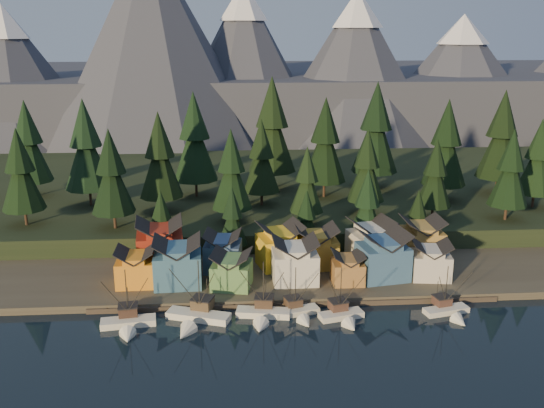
{
  "coord_description": "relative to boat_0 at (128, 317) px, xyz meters",
  "views": [
    {
      "loc": [
        -12.08,
        -91.61,
        52.48
      ],
      "look_at": [
        -3.64,
        30.0,
        16.54
      ],
      "focal_mm": 40.0,
      "sensor_mm": 36.0,
      "label": 1
    }
  ],
  "objects": [
    {
      "name": "house_front_2",
      "position": [
        18.82,
        13.53,
        3.2
      ],
      "size": [
        8.99,
        9.03,
        7.53
      ],
      "rotation": [
        0.0,
        0.0,
        -0.19
      ],
      "color": "#558548",
      "rests_on": "shore_strip"
    },
    {
      "name": "tree_hill_0",
      "position": [
        -30.81,
        43.38,
        16.78
      ],
      "size": [
        10.24,
        10.24,
        23.86
      ],
      "color": "#332319",
      "rests_on": "hillside"
    },
    {
      "name": "house_back_1",
      "position": [
        16.98,
        22.5,
        3.76
      ],
      "size": [
        8.55,
        8.63,
        8.6
      ],
      "rotation": [
        0.0,
        0.0,
        -0.12
      ],
      "color": "#354F7E",
      "rests_on": "shore_strip"
    },
    {
      "name": "tree_hill_7",
      "position": [
        37.19,
        39.38,
        14.27
      ],
      "size": [
        8.27,
        8.27,
        19.27
      ],
      "color": "#332319",
      "rests_on": "hillside"
    },
    {
      "name": "house_front_0",
      "position": [
        -0.6,
        16.08,
        3.35
      ],
      "size": [
        7.93,
        7.5,
        7.81
      ],
      "rotation": [
        0.0,
        0.0,
        0.02
      ],
      "color": "orange",
      "rests_on": "shore_strip"
    },
    {
      "name": "tree_hill_4",
      "position": [
        9.19,
        66.38,
        19.93
      ],
      "size": [
        12.71,
        12.71,
        29.61
      ],
      "color": "#332319",
      "rests_on": "hillside"
    },
    {
      "name": "house_front_1",
      "position": [
        7.88,
        15.62,
        4.4
      ],
      "size": [
        9.84,
        9.48,
        9.81
      ],
      "rotation": [
        0.0,
        0.0,
        0.04
      ],
      "color": "#366281",
      "rests_on": "shore_strip"
    },
    {
      "name": "tree_hill_14",
      "position": [
        95.19,
        63.38,
        19.98
      ],
      "size": [
        12.75,
        12.75,
        29.7
      ],
      "color": "#332319",
      "rests_on": "hillside"
    },
    {
      "name": "ground",
      "position": [
        31.19,
        -8.62,
        -2.26
      ],
      "size": [
        500.0,
        500.0,
        0.0
      ],
      "primitive_type": "plane",
      "color": "black",
      "rests_on": "ground"
    },
    {
      "name": "house_back_3",
      "position": [
        37.33,
        23.32,
        4.07
      ],
      "size": [
        9.43,
        8.49,
        9.18
      ],
      "rotation": [
        0.0,
        0.0,
        0.05
      ],
      "color": "#A37F2A",
      "rests_on": "shore_strip"
    },
    {
      "name": "house_back_4",
      "position": [
        49.87,
        24.87,
        4.42
      ],
      "size": [
        10.75,
        10.47,
        9.85
      ],
      "rotation": [
        0.0,
        0.0,
        0.23
      ],
      "color": "beige",
      "rests_on": "shore_strip"
    },
    {
      "name": "boat_0",
      "position": [
        0.0,
        0.0,
        0.0
      ],
      "size": [
        10.44,
        11.14,
        11.85
      ],
      "rotation": [
        0.0,
        0.0,
        0.13
      ],
      "color": "silver",
      "rests_on": "ground"
    },
    {
      "name": "tree_hill_13",
      "position": [
        87.19,
        39.38,
        16.22
      ],
      "size": [
        9.8,
        9.8,
        22.82
      ],
      "color": "#332319",
      "rests_on": "hillside"
    },
    {
      "name": "tree_hill_16",
      "position": [
        -36.81,
        69.38,
        18.68
      ],
      "size": [
        11.73,
        11.73,
        27.32
      ],
      "color": "#332319",
      "rests_on": "hillside"
    },
    {
      "name": "house_front_6",
      "position": [
        60.47,
        15.42,
        3.36
      ],
      "size": [
        8.72,
        8.35,
        7.83
      ],
      "rotation": [
        0.0,
        0.0,
        -0.13
      ],
      "color": "beige",
      "rests_on": "shore_strip"
    },
    {
      "name": "tree_shore_3",
      "position": [
        50.19,
        31.38,
        10.11
      ],
      "size": [
        8.54,
        8.54,
        19.89
      ],
      "color": "#332319",
      "rests_on": "shore_strip"
    },
    {
      "name": "boat_2",
      "position": [
        24.44,
        1.99,
        -0.03
      ],
      "size": [
        10.71,
        11.38,
        11.83
      ],
      "rotation": [
        0.0,
        0.0,
        -0.16
      ],
      "color": "silver",
      "rests_on": "ground"
    },
    {
      "name": "tree_hill_6",
      "position": [
        27.19,
        56.38,
        16.53
      ],
      "size": [
        10.05,
        10.05,
        23.4
      ],
      "color": "#332319",
      "rests_on": "hillside"
    },
    {
      "name": "tree_hill_5",
      "position": [
        19.19,
        41.38,
        16.51
      ],
      "size": [
        10.03,
        10.03,
        23.36
      ],
      "color": "#332319",
      "rests_on": "hillside"
    },
    {
      "name": "mountain_ridge",
      "position": [
        27.0,
        204.97,
        23.8
      ],
      "size": [
        560.0,
        190.0,
        90.0
      ],
      "color": "#4A4D5F",
      "rests_on": "ground"
    },
    {
      "name": "tree_shore_1",
      "position": [
        19.19,
        31.38,
        8.14
      ],
      "size": [
        6.99,
        6.99,
        16.29
      ],
      "color": "#332319",
      "rests_on": "shore_strip"
    },
    {
      "name": "house_front_5",
      "position": [
        50.36,
        15.92,
        4.59
      ],
      "size": [
        11.08,
        10.36,
        10.19
      ],
      "rotation": [
        0.0,
        0.0,
        0.17
      ],
      "color": "#396088",
      "rests_on": "shore_strip"
    },
    {
      "name": "tree_hill_10",
      "position": [
        61.19,
        71.38,
        20.97
      ],
      "size": [
        13.52,
        13.52,
        31.51
      ],
      "color": "#332319",
      "rests_on": "hillside"
    },
    {
      "name": "house_back_0",
      "position": [
        3.28,
        25.48,
        4.87
      ],
      "size": [
        10.8,
        10.46,
        10.71
      ],
      "rotation": [
        0.0,
        0.0,
        0.11
      ],
      "color": "maroon",
      "rests_on": "shore_strip"
    },
    {
      "name": "hillside",
      "position": [
        31.19,
        81.38,
        0.74
      ],
      "size": [
        420.0,
        100.0,
        6.0
      ],
      "primitive_type": "cube",
      "color": "black",
      "rests_on": "ground"
    },
    {
      "name": "boat_1",
      "position": [
        12.06,
        1.3,
        0.02
      ],
      "size": [
        12.63,
        13.1,
        12.71
      ],
      "rotation": [
        0.0,
        0.0,
        -0.33
      ],
      "color": "silver",
      "rests_on": "ground"
    },
    {
      "name": "tree_hill_9",
      "position": [
        53.19,
        46.38,
        15.83
      ],
      "size": [
        9.49,
        9.49,
        22.11
      ],
      "color": "#332319",
      "rests_on": "hillside"
    },
    {
      "name": "shore_strip",
      "position": [
        31.19,
        31.38,
        -1.51
      ],
      "size": [
        400.0,
        50.0,
        1.5
      ],
      "primitive_type": "cube",
      "color": "#3D372C",
      "rests_on": "ground"
    },
    {
      "name": "tree_hill_1",
      "position": [
        -18.81,
        59.38,
        19.45
      ],
      "size": [
        12.34,
        12.34,
        28.74
      ],
      "color": "#332319",
      "rests_on": "hillside"
    },
    {
      "name": "tree_shore_2",
      "position": [
        36.19,
        31.38,
        7.61
      ],
      "size": [
        6.58,
        6.58,
        15.34
      ],
      "color": "#332319",
      "rests_on": "shore_strip"
    },
    {
      "name": "tree_hill_11",
      "position": [
        69.19,
        41.38,
        14.82
      ],
      "size": [
        8.71,
        8.71,
        20.28
      ],
      "color": "#332319",
      "rests_on": "hillside"
    },
    {
      "name": "tree_shore_0",
      "position": [
        3.19,
        31.38,
        7.94
      ],
      "size": [
        6.84,
        6.84,
        15.93
      ],
      "color": "#332319",
      "rests_on": "shore_strip"
    },
    {
      "name": "tree_hill_17",
      "position": [
        99.19,
        49.38,
        16.72
      ],
      "size": [
        10.19,
        10.19,
        23.74
      ],
      "color": "#332319",
      "rests_on": "hillside"
    },
    {
      "name": "tree_hill_8",
      "position": [
        45.19,
        63.38,
        19.07
      ],
      "size": [
        12.04,
        12.04,
        28.04
      ],
      "color": "#332319",
      "rests_on": "hillside"
    },
    {
      "name": "tree_shore_4",
      "position": [
        62.19,
        31.38,
        7.36
      ],
      "size": [
        6.38,
        6.38,
        14.86
      ],
      "color": "#332319",
      "rests_on": "shore_strip"
    },
    {
      "name": "boat_4",
      "position": [
        39.35,
        0.38,
        -0.09
      ],
      "size": [
        9.0,
        9.56,
        10.91
      ],
      "rotation": [
        0.0,
        0.0,
        0.24
      ],
      "color": "silver",
      "rests_on": "ground"
    },
    {
      "name": "house_back_2",
      "position": [
        29.51,
        23.83,
        4.37
      ],
      "size": [
        11.02,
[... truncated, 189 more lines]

